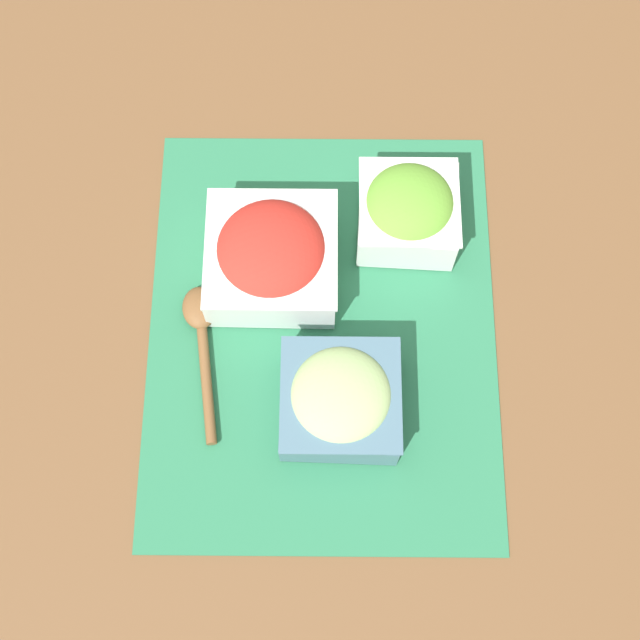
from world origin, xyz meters
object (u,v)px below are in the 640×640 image
lettuce_bowl (406,210)px  tomato_bowl (269,255)px  wooden_spoon (199,330)px  cucumber_bowl (338,399)px

lettuce_bowl → tomato_bowl: bearing=-69.5°
wooden_spoon → lettuce_bowl: bearing=120.4°
tomato_bowl → wooden_spoon: bearing=-44.8°
lettuce_bowl → wooden_spoon: 0.28m
tomato_bowl → cucumber_bowl: (0.17, 0.08, -0.01)m
lettuce_bowl → tomato_bowl: (0.06, -0.16, -0.00)m
tomato_bowl → cucumber_bowl: tomato_bowl is taller
cucumber_bowl → lettuce_bowl: bearing=160.8°
cucumber_bowl → wooden_spoon: 0.18m
tomato_bowl → lettuce_bowl: bearing=110.5°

